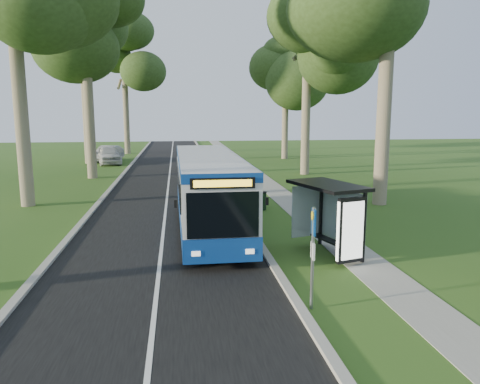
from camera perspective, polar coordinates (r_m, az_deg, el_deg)
The scene contains 17 objects.
ground at distance 17.60m, azimuth 2.03°, elevation -5.92°, with size 120.00×120.00×0.00m, color #2F541A.
road at distance 27.12m, azimuth -8.86°, elevation -0.42°, with size 7.00×100.00×0.02m, color black.
kerb_east at distance 27.26m, azimuth -1.49°, elevation -0.14°, with size 0.25×100.00×0.12m, color #9E9B93.
kerb_west at distance 27.42m, azimuth -16.19°, elevation -0.47°, with size 0.25×100.00×0.12m, color #9E9B93.
centre_line at distance 27.12m, azimuth -8.86°, elevation -0.39°, with size 0.12×100.00×0.01m, color white.
footpath at distance 27.74m, azimuth 4.68°, elevation -0.10°, with size 1.50×100.00×0.02m, color gray.
bus at distance 19.19m, azimuth -3.89°, elevation 0.16°, with size 2.49×11.40×3.01m.
bus_stop_sign at distance 11.39m, azimuth 8.88°, elevation -6.56°, with size 0.09×0.36×2.54m.
bus_shelter at distance 15.41m, azimuth 11.52°, elevation -1.85°, with size 2.29×3.15×2.43m.
litter_bin at distance 22.92m, azimuth 2.64°, elevation -1.05°, with size 0.51×0.51×0.89m.
car_white at distance 44.69m, azimuth -15.71°, elevation 4.38°, with size 1.94×4.83×1.64m, color silver.
car_silver at distance 47.02m, azimuth -15.81°, elevation 4.53°, with size 1.57×4.51×1.49m, color #95989C.
tree_west_c at distance 35.90m, azimuth -18.53°, elevation 20.38°, with size 5.20×5.20×15.73m.
tree_west_d at distance 46.17m, azimuth -18.78°, elevation 19.59°, with size 5.20×5.20×17.60m.
tree_west_e at distance 55.24m, azimuth -13.95°, elevation 15.03°, with size 5.20×5.20×13.57m.
tree_east_c at distance 36.46m, azimuth 8.27°, elevation 18.69°, with size 5.20×5.20×14.11m.
tree_east_d at distance 48.18m, azimuth 5.63°, elevation 15.44°, with size 5.20×5.20×12.85m.
Camera 1 is at (-2.87, -16.69, 4.77)m, focal length 35.00 mm.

